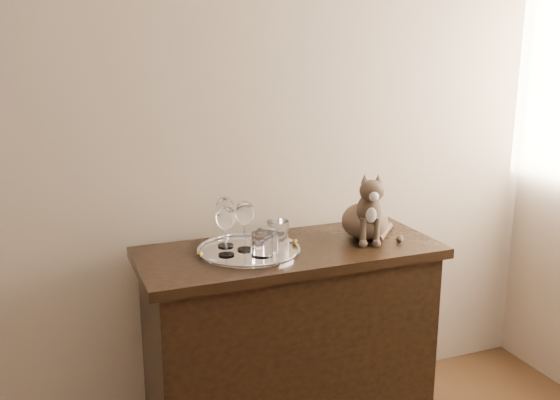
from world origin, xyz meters
The scene contains 10 objects.
wall_back centered at (0.00, 2.25, 1.35)m, with size 4.00×0.10×2.70m, color #BEA78F.
sideboard centered at (0.60, 1.94, 0.42)m, with size 1.20×0.50×0.85m, color black, non-canonical shape.
tray centered at (0.43, 1.95, 0.85)m, with size 0.40×0.40×0.01m, color silver.
wine_glass_a centered at (0.36, 2.03, 0.96)m, with size 0.08×0.08×0.20m, color silver, non-canonical shape.
wine_glass_c centered at (0.34, 1.93, 0.95)m, with size 0.07×0.07×0.19m, color white, non-canonical shape.
wine_glass_d centered at (0.42, 1.96, 0.96)m, with size 0.07×0.07×0.20m, color silver, non-canonical shape.
tumbler_a centered at (0.49, 1.90, 0.90)m, with size 0.08×0.08×0.09m, color white.
tumbler_b centered at (0.46, 1.87, 0.90)m, with size 0.08×0.08×0.09m, color white.
tumbler_c centered at (0.56, 1.98, 0.91)m, with size 0.09×0.09×0.10m, color white.
cat centered at (0.94, 1.95, 1.00)m, with size 0.29×0.27×0.29m, color brown, non-canonical shape.
Camera 1 is at (-0.30, -0.22, 1.65)m, focal length 40.00 mm.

